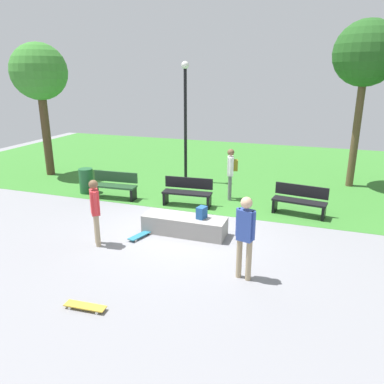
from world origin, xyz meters
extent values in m
plane|color=gray|center=(0.00, 0.00, 0.00)|extent=(28.00, 28.00, 0.00)
cube|color=#387A2D|center=(0.00, 7.77, 0.00)|extent=(26.60, 12.46, 0.01)
cube|color=gray|center=(0.10, -0.08, 0.25)|extent=(2.25, 0.71, 0.49)
cube|color=#1E4C8C|center=(0.57, -0.04, 0.65)|extent=(0.26, 0.32, 0.32)
cylinder|color=tan|center=(1.97, -1.83, 0.44)|extent=(0.12, 0.12, 0.89)
cylinder|color=tan|center=(2.18, -1.88, 0.44)|extent=(0.12, 0.12, 0.89)
cube|color=#2D4799|center=(2.07, -1.85, 1.22)|extent=(0.36, 0.27, 0.67)
cylinder|color=#2D4799|center=(1.91, -1.81, 1.25)|extent=(0.09, 0.09, 0.61)
cylinder|color=#2D4799|center=(2.24, -1.89, 1.25)|extent=(0.09, 0.09, 0.61)
sphere|color=tan|center=(2.07, -1.85, 1.70)|extent=(0.24, 0.24, 0.24)
cylinder|color=tan|center=(-1.82, -1.35, 0.41)|extent=(0.12, 0.12, 0.83)
cylinder|color=tan|center=(-1.69, -1.52, 0.41)|extent=(0.12, 0.12, 0.83)
cube|color=red|center=(-1.75, -1.43, 1.14)|extent=(0.36, 0.37, 0.62)
cylinder|color=red|center=(-1.86, -1.30, 1.17)|extent=(0.09, 0.09, 0.57)
cylinder|color=red|center=(-1.65, -1.57, 1.17)|extent=(0.09, 0.09, 0.57)
sphere|color=brown|center=(-1.75, -1.43, 1.59)|extent=(0.22, 0.22, 0.22)
cube|color=teal|center=(-0.92, -0.68, 0.07)|extent=(0.42, 0.82, 0.02)
cylinder|color=silver|center=(-0.92, -0.39, 0.03)|extent=(0.04, 0.06, 0.06)
cylinder|color=silver|center=(-0.77, -0.44, 0.03)|extent=(0.04, 0.06, 0.06)
cylinder|color=silver|center=(-1.08, -0.93, 0.03)|extent=(0.04, 0.06, 0.06)
cylinder|color=silver|center=(-0.93, -0.97, 0.03)|extent=(0.04, 0.06, 0.06)
cube|color=gold|center=(-0.46, -3.90, 0.07)|extent=(0.81, 0.25, 0.02)
cylinder|color=silver|center=(-0.19, -3.80, 0.03)|extent=(0.06, 0.03, 0.06)
cylinder|color=silver|center=(-0.18, -3.96, 0.03)|extent=(0.06, 0.03, 0.06)
cylinder|color=silver|center=(-0.75, -3.83, 0.03)|extent=(0.06, 0.03, 0.06)
cylinder|color=silver|center=(-0.74, -3.99, 0.03)|extent=(0.06, 0.03, 0.06)
cube|color=black|center=(-0.59, 2.02, 0.45)|extent=(1.63, 0.55, 0.06)
cube|color=black|center=(-0.61, 2.24, 0.73)|extent=(1.60, 0.17, 0.36)
cube|color=black|center=(0.14, 2.08, 0.23)|extent=(0.11, 0.40, 0.45)
cube|color=black|center=(-1.32, 1.97, 0.23)|extent=(0.11, 0.40, 0.45)
cube|color=black|center=(2.91, 2.34, 0.45)|extent=(1.65, 0.66, 0.06)
cube|color=black|center=(2.94, 2.56, 0.73)|extent=(1.59, 0.29, 0.36)
cube|color=black|center=(3.64, 2.23, 0.23)|extent=(0.14, 0.40, 0.45)
cube|color=black|center=(2.18, 2.44, 0.23)|extent=(0.14, 0.40, 0.45)
cube|color=#1E4223|center=(-3.24, 1.91, 0.45)|extent=(1.62, 0.53, 0.06)
cube|color=#1E4223|center=(-3.25, 2.13, 0.73)|extent=(1.60, 0.15, 0.36)
cube|color=black|center=(-2.50, 1.95, 0.23)|extent=(0.10, 0.40, 0.45)
cube|color=black|center=(-3.97, 1.87, 0.23)|extent=(0.10, 0.40, 0.45)
cylinder|color=#4C3823|center=(-7.48, 3.89, 1.77)|extent=(0.34, 0.34, 3.54)
sphere|color=#387F2D|center=(-7.48, 3.89, 4.21)|extent=(2.22, 2.22, 2.22)
cylinder|color=brown|center=(4.55, 6.24, 2.07)|extent=(0.27, 0.27, 4.13)
sphere|color=#23561E|center=(4.55, 6.24, 4.81)|extent=(2.28, 2.28, 2.28)
cylinder|color=black|center=(-1.64, 4.78, 2.16)|extent=(0.12, 0.12, 4.31)
sphere|color=silver|center=(-1.64, 4.78, 4.43)|extent=(0.28, 0.28, 0.28)
cylinder|color=#1E592D|center=(-4.52, 2.19, 0.45)|extent=(0.50, 0.50, 0.89)
cylinder|color=slate|center=(0.59, 3.06, 0.43)|extent=(0.12, 0.12, 0.86)
cylinder|color=slate|center=(0.53, 3.27, 0.43)|extent=(0.12, 0.12, 0.86)
cube|color=white|center=(0.56, 3.16, 1.18)|extent=(0.27, 0.36, 0.64)
cylinder|color=white|center=(0.60, 3.00, 1.20)|extent=(0.09, 0.09, 0.59)
cylinder|color=white|center=(0.51, 3.33, 1.20)|extent=(0.09, 0.09, 0.59)
sphere|color=brown|center=(0.56, 3.16, 1.64)|extent=(0.23, 0.23, 0.23)
cube|color=olive|center=(0.71, 3.20, 1.21)|extent=(0.22, 0.29, 0.36)
camera|label=1|loc=(3.36, -8.90, 4.19)|focal=35.24mm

